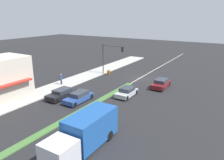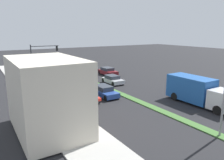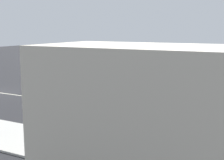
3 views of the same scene
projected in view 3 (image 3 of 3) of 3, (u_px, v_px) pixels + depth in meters
The scene contains 7 objects.
ground_plane at pixel (165, 115), 23.60m from camera, with size 160.00×160.00×0.00m, color #232326.
sidewalk_right at pixel (117, 159), 15.51m from camera, with size 4.00×73.00×0.12m, color #B2AFA8.
building_corner_store at pixel (136, 115), 12.79m from camera, with size 5.51×7.80×5.71m.
sedan_silver at pixel (85, 91), 29.40m from camera, with size 1.86×3.81×1.25m.
coupe_blue at pixel (110, 108), 23.23m from camera, with size 1.81×4.28×1.32m.
sedan_maroon at pixel (52, 81), 34.64m from camera, with size 1.92×4.17×1.34m.
sedan_dark at pixel (93, 118), 20.67m from camera, with size 1.90×4.29×1.28m.
Camera 3 is at (22.08, 25.12, 6.49)m, focal length 50.00 mm.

